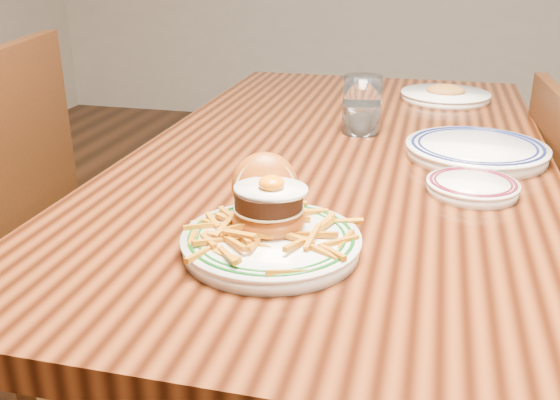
% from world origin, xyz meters
% --- Properties ---
extents(table, '(0.85, 1.60, 0.75)m').
position_xyz_m(table, '(0.00, 0.00, 0.66)').
color(table, black).
rests_on(table, floor).
extents(main_plate, '(0.25, 0.27, 0.12)m').
position_xyz_m(main_plate, '(-0.03, -0.49, 0.78)').
color(main_plate, white).
rests_on(main_plate, table).
extents(side_plate, '(0.16, 0.17, 0.02)m').
position_xyz_m(side_plate, '(0.26, -0.20, 0.76)').
color(side_plate, white).
rests_on(side_plate, table).
extents(rear_plate, '(0.28, 0.28, 0.03)m').
position_xyz_m(rear_plate, '(0.27, 0.01, 0.77)').
color(rear_plate, white).
rests_on(rear_plate, table).
extents(water_glass, '(0.09, 0.09, 0.13)m').
position_xyz_m(water_glass, '(0.02, 0.13, 0.81)').
color(water_glass, white).
rests_on(water_glass, table).
extents(far_plate, '(0.24, 0.24, 0.04)m').
position_xyz_m(far_plate, '(0.21, 0.52, 0.76)').
color(far_plate, white).
rests_on(far_plate, table).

